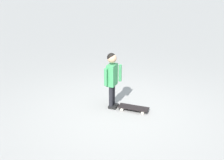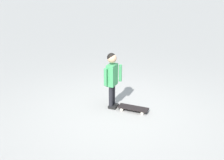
% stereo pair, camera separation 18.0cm
% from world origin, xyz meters
% --- Properties ---
extents(ground_plane, '(50.00, 50.00, 0.00)m').
position_xyz_m(ground_plane, '(0.00, 0.00, 0.00)').
color(ground_plane, gray).
extents(child_person, '(0.30, 0.31, 1.06)m').
position_xyz_m(child_person, '(-0.32, -0.15, 0.66)').
color(child_person, black).
rests_on(child_person, ground).
extents(skateboard, '(0.36, 0.60, 0.07)m').
position_xyz_m(skateboard, '(-0.18, 0.25, 0.06)').
color(skateboard, black).
rests_on(skateboard, ground).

